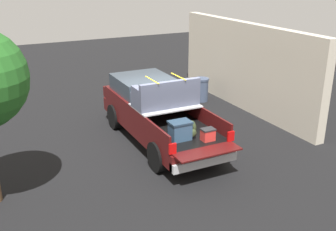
{
  "coord_description": "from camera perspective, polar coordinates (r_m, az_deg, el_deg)",
  "views": [
    {
      "loc": [
        -10.67,
        5.01,
        5.29
      ],
      "look_at": [
        -0.6,
        0.0,
        1.1
      ],
      "focal_mm": 42.61,
      "sensor_mm": 36.0,
      "label": 1
    }
  ],
  "objects": [
    {
      "name": "pickup_truck",
      "position": [
        12.87,
        -1.93,
        0.8
      ],
      "size": [
        6.05,
        2.06,
        2.23
      ],
      "color": "#470F0F",
      "rests_on": "ground_plane"
    },
    {
      "name": "trash_can",
      "position": [
        16.77,
        4.81,
        3.74
      ],
      "size": [
        0.6,
        0.6,
        0.98
      ],
      "color": "#3F4C66",
      "rests_on": "ground_plane"
    },
    {
      "name": "ground_plane",
      "position": [
        12.92,
        -1.19,
        -3.74
      ],
      "size": [
        40.0,
        40.0,
        0.0
      ],
      "primitive_type": "plane",
      "color": "black"
    },
    {
      "name": "building_facade",
      "position": [
        15.96,
        10.87,
        6.98
      ],
      "size": [
        8.27,
        0.36,
        3.35
      ],
      "primitive_type": "cube",
      "color": "beige",
      "rests_on": "ground_plane"
    }
  ]
}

